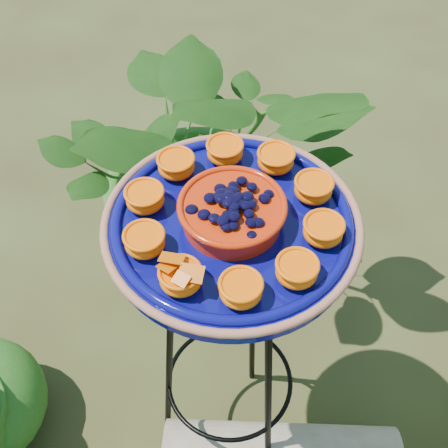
{
  "coord_description": "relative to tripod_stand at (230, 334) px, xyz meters",
  "views": [
    {
      "loc": [
        0.43,
        -0.44,
        1.93
      ],
      "look_at": [
        -0.09,
        0.12,
        1.03
      ],
      "focal_mm": 50.0,
      "sensor_mm": 36.0,
      "label": 1
    }
  ],
  "objects": [
    {
      "name": "shrub_back_left",
      "position": [
        -0.51,
        0.44,
        -0.07
      ],
      "size": [
        1.22,
        1.23,
        1.03
      ],
      "primitive_type": "imported",
      "rotation": [
        0.0,
        0.0,
        0.81
      ],
      "color": "#215416",
      "rests_on": "ground"
    },
    {
      "name": "tripod_stand",
      "position": [
        0.0,
        0.0,
        0.0
      ],
      "size": [
        0.44,
        0.44,
        0.96
      ],
      "rotation": [
        0.0,
        0.0,
        0.34
      ],
      "color": "black",
      "rests_on": "ground"
    },
    {
      "name": "feeder_dish",
      "position": [
        0.0,
        -0.0,
        0.42
      ],
      "size": [
        0.62,
        0.62,
        0.11
      ],
      "rotation": [
        0.0,
        0.0,
        0.34
      ],
      "color": "#080960",
      "rests_on": "tripod_stand"
    }
  ]
}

